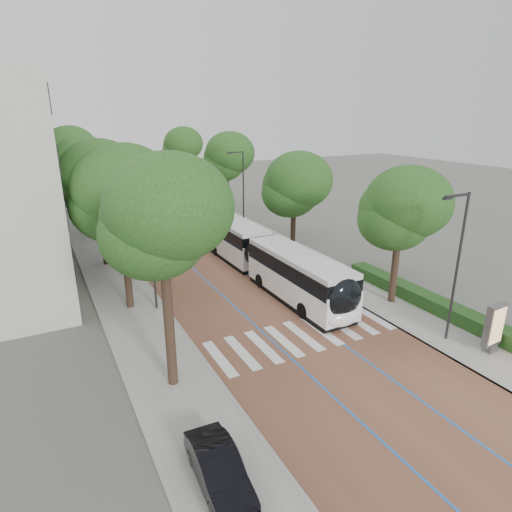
{
  "coord_description": "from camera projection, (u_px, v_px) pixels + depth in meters",
  "views": [
    {
      "loc": [
        -11.82,
        -16.4,
        11.83
      ],
      "look_at": [
        0.99,
        8.13,
        2.4
      ],
      "focal_mm": 30.0,
      "sensor_mm": 36.0,
      "label": 1
    }
  ],
  "objects": [
    {
      "name": "bus_queued_3",
      "position": [
        119.0,
        171.0,
        76.7
      ],
      "size": [
        3.29,
        12.53,
        3.2
      ],
      "rotation": [
        0.0,
        0.0,
        0.06
      ],
      "color": "white",
      "rests_on": "ground"
    },
    {
      "name": "kerb_right",
      "position": [
        179.0,
        201.0,
        58.75
      ],
      "size": [
        0.2,
        140.0,
        0.14
      ],
      "primitive_type": "cube",
      "color": "gray",
      "rests_on": "ground"
    },
    {
      "name": "hedge",
      "position": [
        432.0,
        302.0,
        26.57
      ],
      "size": [
        1.2,
        14.0,
        0.8
      ],
      "primitive_type": "cube",
      "color": "#143A15",
      "rests_on": "sidewalk_right"
    },
    {
      "name": "zebra_crossing",
      "position": [
        303.0,
        335.0,
        23.67
      ],
      "size": [
        10.55,
        3.6,
        0.01
      ],
      "color": "silver",
      "rests_on": "ground"
    },
    {
      "name": "streetlight_far",
      "position": [
        242.0,
        185.0,
        42.56
      ],
      "size": [
        1.82,
        0.2,
        8.0
      ],
      "color": "#2C2C2E",
      "rests_on": "sidewalk_right"
    },
    {
      "name": "trees_right",
      "position": [
        248.0,
        168.0,
        43.13
      ],
      "size": [
        5.72,
        47.39,
        9.16
      ],
      "color": "black",
      "rests_on": "ground"
    },
    {
      "name": "bus_queued_0",
      "position": [
        190.0,
        214.0,
        44.56
      ],
      "size": [
        3.03,
        12.49,
        3.2
      ],
      "rotation": [
        0.0,
        0.0,
        0.04
      ],
      "color": "white",
      "rests_on": "ground"
    },
    {
      "name": "streetlight_near",
      "position": [
        457.0,
        257.0,
        21.58
      ],
      "size": [
        1.82,
        0.2,
        8.0
      ],
      "color": "#2C2C2E",
      "rests_on": "sidewalk_right"
    },
    {
      "name": "lamp_post_left",
      "position": [
        152.0,
        247.0,
        25.46
      ],
      "size": [
        0.14,
        0.14,
        8.0
      ],
      "primitive_type": "cylinder",
      "color": "#2C2C2E",
      "rests_on": "sidewalk_left"
    },
    {
      "name": "road",
      "position": [
        138.0,
        205.0,
        56.31
      ],
      "size": [
        11.0,
        140.0,
        0.02
      ],
      "primitive_type": "cube",
      "color": "brown",
      "rests_on": "ground"
    },
    {
      "name": "sidewalk_right",
      "position": [
        192.0,
        200.0,
        59.58
      ],
      "size": [
        4.0,
        140.0,
        0.12
      ],
      "primitive_type": "cube",
      "color": "gray",
      "rests_on": "ground"
    },
    {
      "name": "ad_panel",
      "position": [
        494.0,
        327.0,
        21.53
      ],
      "size": [
        1.28,
        0.52,
        2.61
      ],
      "rotation": [
        0.0,
        0.0,
        0.06
      ],
      "color": "#59595B",
      "rests_on": "sidewalk_right"
    },
    {
      "name": "lane_line_left",
      "position": [
        125.0,
        206.0,
        55.61
      ],
      "size": [
        0.12,
        126.0,
        0.01
      ],
      "primitive_type": "cube",
      "color": "#225FAE",
      "rests_on": "road"
    },
    {
      "name": "bus_queued_2",
      "position": [
        136.0,
        180.0,
        66.24
      ],
      "size": [
        2.66,
        12.42,
        3.2
      ],
      "rotation": [
        0.0,
        0.0,
        -0.01
      ],
      "color": "white",
      "rests_on": "ground"
    },
    {
      "name": "sidewalk_left",
      "position": [
        77.0,
        211.0,
        53.01
      ],
      "size": [
        4.0,
        140.0,
        0.12
      ],
      "primitive_type": "cube",
      "color": "gray",
      "rests_on": "ground"
    },
    {
      "name": "trees_left",
      "position": [
        84.0,
        168.0,
        38.77
      ],
      "size": [
        6.09,
        60.39,
        9.83
      ],
      "color": "black",
      "rests_on": "ground"
    },
    {
      "name": "kerb_left",
      "position": [
        93.0,
        209.0,
        53.84
      ],
      "size": [
        0.2,
        140.0,
        0.14
      ],
      "primitive_type": "cube",
      "color": "gray",
      "rests_on": "ground"
    },
    {
      "name": "ground",
      "position": [
        310.0,
        345.0,
        22.75
      ],
      "size": [
        160.0,
        160.0,
        0.0
      ],
      "primitive_type": "plane",
      "color": "#51544C",
      "rests_on": "ground"
    },
    {
      "name": "lane_line_right",
      "position": [
        150.0,
        204.0,
        57.01
      ],
      "size": [
        0.12,
        126.0,
        0.01
      ],
      "primitive_type": "cube",
      "color": "#225FAE",
      "rests_on": "road"
    },
    {
      "name": "lead_bus",
      "position": [
        269.0,
        260.0,
        30.78
      ],
      "size": [
        2.66,
        18.42,
        3.2
      ],
      "rotation": [
        0.0,
        0.0,
        0.01
      ],
      "color": "black",
      "rests_on": "ground"
    },
    {
      "name": "parked_car",
      "position": [
        219.0,
        470.0,
        13.91
      ],
      "size": [
        1.52,
        3.9,
        1.26
      ],
      "primitive_type": "imported",
      "rotation": [
        0.0,
        0.0,
        -0.05
      ],
      "color": "black",
      "rests_on": "sidewalk_left"
    },
    {
      "name": "bus_queued_1",
      "position": [
        160.0,
        194.0,
        55.03
      ],
      "size": [
        2.63,
        12.42,
        3.2
      ],
      "rotation": [
        0.0,
        0.0,
        -0.01
      ],
      "color": "white",
      "rests_on": "ground"
    }
  ]
}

